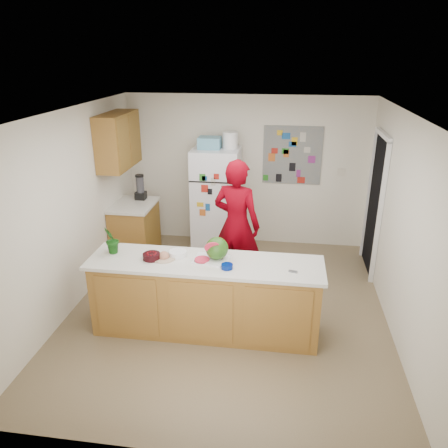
# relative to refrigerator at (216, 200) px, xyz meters

# --- Properties ---
(floor) EXTENTS (4.00, 4.50, 0.02)m
(floor) POSITION_rel_refrigerator_xyz_m (0.45, -1.88, -0.86)
(floor) COLOR brown
(floor) RESTS_ON ground
(wall_back) EXTENTS (4.00, 0.02, 2.50)m
(wall_back) POSITION_rel_refrigerator_xyz_m (0.45, 0.38, 0.40)
(wall_back) COLOR beige
(wall_back) RESTS_ON ground
(wall_left) EXTENTS (0.02, 4.50, 2.50)m
(wall_left) POSITION_rel_refrigerator_xyz_m (-1.56, -1.88, 0.40)
(wall_left) COLOR beige
(wall_left) RESTS_ON ground
(wall_right) EXTENTS (0.02, 4.50, 2.50)m
(wall_right) POSITION_rel_refrigerator_xyz_m (2.46, -1.88, 0.40)
(wall_right) COLOR beige
(wall_right) RESTS_ON ground
(ceiling) EXTENTS (4.00, 4.50, 0.02)m
(ceiling) POSITION_rel_refrigerator_xyz_m (0.45, -1.88, 1.66)
(ceiling) COLOR white
(ceiling) RESTS_ON wall_back
(doorway) EXTENTS (0.03, 0.85, 2.04)m
(doorway) POSITION_rel_refrigerator_xyz_m (2.44, -0.43, 0.17)
(doorway) COLOR black
(doorway) RESTS_ON ground
(peninsula_base) EXTENTS (2.60, 0.62, 0.88)m
(peninsula_base) POSITION_rel_refrigerator_xyz_m (0.25, -2.38, -0.41)
(peninsula_base) COLOR brown
(peninsula_base) RESTS_ON floor
(peninsula_top) EXTENTS (2.68, 0.70, 0.04)m
(peninsula_top) POSITION_rel_refrigerator_xyz_m (0.25, -2.38, 0.05)
(peninsula_top) COLOR silver
(peninsula_top) RESTS_ON peninsula_base
(side_counter_base) EXTENTS (0.60, 0.80, 0.86)m
(side_counter_base) POSITION_rel_refrigerator_xyz_m (-1.24, -0.53, -0.42)
(side_counter_base) COLOR brown
(side_counter_base) RESTS_ON floor
(side_counter_top) EXTENTS (0.64, 0.84, 0.04)m
(side_counter_top) POSITION_rel_refrigerator_xyz_m (-1.24, -0.53, 0.03)
(side_counter_top) COLOR silver
(side_counter_top) RESTS_ON side_counter_base
(upper_cabinets) EXTENTS (0.35, 1.00, 0.80)m
(upper_cabinets) POSITION_rel_refrigerator_xyz_m (-1.37, -0.58, 1.05)
(upper_cabinets) COLOR brown
(upper_cabinets) RESTS_ON wall_left
(refrigerator) EXTENTS (0.75, 0.70, 1.70)m
(refrigerator) POSITION_rel_refrigerator_xyz_m (0.00, 0.00, 0.00)
(refrigerator) COLOR silver
(refrigerator) RESTS_ON floor
(fridge_top_bin) EXTENTS (0.35, 0.28, 0.18)m
(fridge_top_bin) POSITION_rel_refrigerator_xyz_m (-0.10, 0.00, 0.94)
(fridge_top_bin) COLOR #5999B2
(fridge_top_bin) RESTS_ON refrigerator
(photo_collage) EXTENTS (0.95, 0.01, 0.95)m
(photo_collage) POSITION_rel_refrigerator_xyz_m (1.20, 0.36, 0.70)
(photo_collage) COLOR slate
(photo_collage) RESTS_ON wall_back
(person) EXTENTS (0.77, 0.62, 1.84)m
(person) POSITION_rel_refrigerator_xyz_m (0.48, -1.23, 0.07)
(person) COLOR #6E000B
(person) RESTS_ON floor
(blender_appliance) EXTENTS (0.13, 0.13, 0.38)m
(blender_appliance) POSITION_rel_refrigerator_xyz_m (-1.19, -0.28, 0.24)
(blender_appliance) COLOR black
(blender_appliance) RESTS_ON side_counter_top
(cutting_board) EXTENTS (0.42, 0.33, 0.01)m
(cutting_board) POSITION_rel_refrigerator_xyz_m (0.32, -2.34, 0.08)
(cutting_board) COLOR white
(cutting_board) RESTS_ON peninsula_top
(watermelon) EXTENTS (0.26, 0.26, 0.26)m
(watermelon) POSITION_rel_refrigerator_xyz_m (0.38, -2.32, 0.21)
(watermelon) COLOR #2E4E17
(watermelon) RESTS_ON cutting_board
(watermelon_slice) EXTENTS (0.17, 0.17, 0.02)m
(watermelon_slice) POSITION_rel_refrigerator_xyz_m (0.22, -2.39, 0.09)
(watermelon_slice) COLOR red
(watermelon_slice) RESTS_ON cutting_board
(cherry_bowl) EXTENTS (0.21, 0.21, 0.07)m
(cherry_bowl) POSITION_rel_refrigerator_xyz_m (-0.36, -2.41, 0.11)
(cherry_bowl) COLOR black
(cherry_bowl) RESTS_ON peninsula_top
(white_bowl) EXTENTS (0.21, 0.21, 0.06)m
(white_bowl) POSITION_rel_refrigerator_xyz_m (-0.09, -2.28, 0.10)
(white_bowl) COLOR white
(white_bowl) RESTS_ON peninsula_top
(cobalt_bowl) EXTENTS (0.14, 0.14, 0.05)m
(cobalt_bowl) POSITION_rel_refrigerator_xyz_m (0.52, -2.51, 0.10)
(cobalt_bowl) COLOR #00145D
(cobalt_bowl) RESTS_ON peninsula_top
(plate) EXTENTS (0.27, 0.27, 0.02)m
(plate) POSITION_rel_refrigerator_xyz_m (-0.23, -2.38, 0.08)
(plate) COLOR beige
(plate) RESTS_ON peninsula_top
(paper_towel) EXTENTS (0.22, 0.21, 0.02)m
(paper_towel) POSITION_rel_refrigerator_xyz_m (0.38, -2.42, 0.08)
(paper_towel) COLOR silver
(paper_towel) RESTS_ON peninsula_top
(keys) EXTENTS (0.10, 0.06, 0.01)m
(keys) POSITION_rel_refrigerator_xyz_m (1.24, -2.50, 0.08)
(keys) COLOR slate
(keys) RESTS_ON peninsula_top
(potted_plant) EXTENTS (0.18, 0.21, 0.34)m
(potted_plant) POSITION_rel_refrigerator_xyz_m (-0.86, -2.33, 0.24)
(potted_plant) COLOR #0F3C0C
(potted_plant) RESTS_ON peninsula_top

